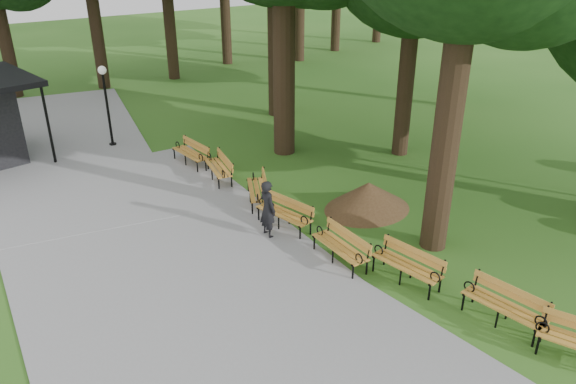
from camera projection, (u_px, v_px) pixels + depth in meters
ground at (364, 276)px, 13.63m from camera, size 100.00×100.00×0.00m
path at (165, 269)px, 13.86m from camera, size 12.00×38.00×0.06m
person at (268, 209)px, 15.09m from camera, size 0.42×0.62×1.69m
lamp_post at (105, 89)px, 20.99m from camera, size 0.32×0.32×3.19m
dirt_mound at (368, 196)px, 16.76m from camera, size 2.34×2.34×0.90m
bench_1 at (504, 307)px, 11.81m from camera, size 0.91×1.97×0.88m
bench_2 at (407, 266)px, 13.25m from camera, size 0.94×1.98×0.88m
bench_3 at (340, 247)px, 14.04m from camera, size 0.68×1.91×0.88m
bench_4 at (284, 214)px, 15.70m from camera, size 1.06×2.00×0.88m
bench_5 at (257, 190)px, 17.16m from camera, size 1.41×1.99×0.88m
bench_6 at (218, 168)px, 18.77m from camera, size 1.00×1.99×0.88m
bench_7 at (190, 154)px, 19.98m from camera, size 0.84×1.96×0.88m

